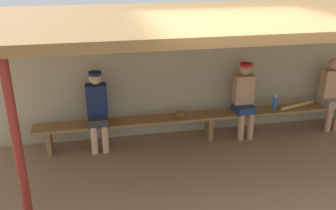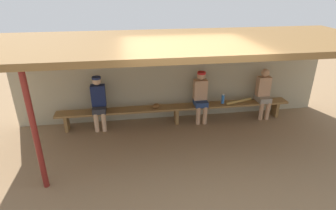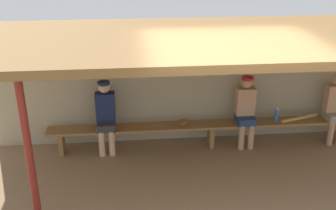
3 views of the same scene
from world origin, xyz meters
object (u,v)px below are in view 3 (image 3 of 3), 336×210
water_bottle_blue (277,115)px  baseball_bat (299,118)px  bench (211,127)px  baseball_glove_worn (183,122)px  support_post (30,159)px  player_in_red (335,105)px  player_in_blue (106,114)px  player_in_white (246,108)px

water_bottle_blue → baseball_bat: bearing=-1.8°
bench → water_bottle_blue: 1.25m
baseball_glove_worn → baseball_bat: (2.21, -0.01, -0.01)m
support_post → bench: size_ratio=0.37×
player_in_red → player_in_blue: 4.27m
bench → player_in_red: bearing=0.1°
baseball_bat → water_bottle_blue: bearing=161.2°
support_post → baseball_glove_worn: bearing=43.3°
baseball_glove_worn → baseball_bat: 2.21m
water_bottle_blue → support_post: bearing=-152.2°
bench → player_in_blue: player_in_blue is taller
player_in_blue → baseball_bat: size_ratio=1.70×
bench → baseball_bat: (1.68, -0.00, 0.11)m
player_in_blue → baseball_bat: (3.61, -0.00, -0.25)m
baseball_glove_worn → player_in_blue: bearing=115.6°
support_post → player_in_red: 5.54m
support_post → water_bottle_blue: 4.55m
player_in_blue → water_bottle_blue: (3.16, 0.01, -0.16)m
support_post → water_bottle_blue: (4.00, 2.11, -0.52)m
player_in_white → baseball_glove_worn: size_ratio=5.60×
player_in_white → baseball_bat: size_ratio=1.70×
baseball_bat → baseball_glove_worn: bearing=162.7°
player_in_white → player_in_blue: size_ratio=1.00×
support_post → player_in_blue: bearing=68.3°
support_post → player_in_red: size_ratio=1.65×
player_in_white → player_in_blue: 2.55m
support_post → bench: bearing=37.2°
support_post → water_bottle_blue: support_post is taller
bench → player_in_blue: size_ratio=4.46×
water_bottle_blue → baseball_glove_worn: 1.77m
bench → player_in_white: size_ratio=4.46×
support_post → water_bottle_blue: size_ratio=8.55×
support_post → player_in_blue: size_ratio=1.64×
water_bottle_blue → baseball_glove_worn: bearing=-179.9°
bench → baseball_glove_worn: (-0.53, 0.01, 0.12)m
bench → baseball_bat: bearing=-0.0°
support_post → player_in_red: (5.11, 2.10, -0.37)m
support_post → baseball_glove_worn: support_post is taller
player_in_red → support_post: bearing=-157.6°
player_in_white → player_in_blue: bearing=180.0°
player_in_red → baseball_bat: size_ratio=1.69×
player_in_red → player_in_white: 1.72m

